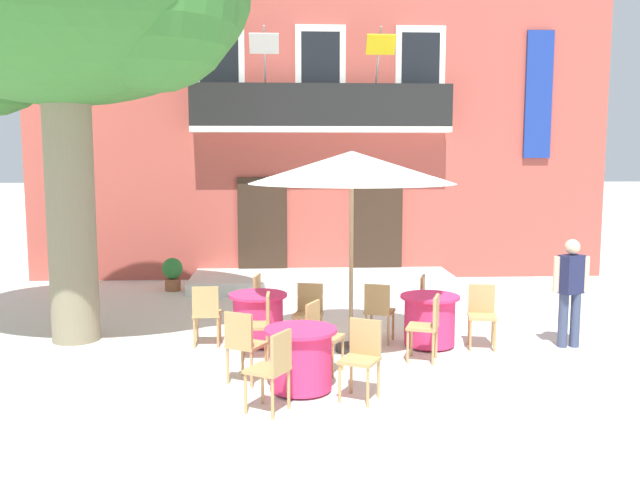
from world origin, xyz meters
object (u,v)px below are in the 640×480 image
at_px(cafe_chair_middle_2, 206,311).
at_px(cafe_chair_front_1, 482,311).
at_px(cafe_chair_near_tree_0, 362,353).
at_px(cafe_table_middle, 258,318).
at_px(cafe_chair_front_3, 379,308).
at_px(cafe_umbrella, 352,168).
at_px(cafe_chair_near_tree_1, 320,332).
at_px(pedestrian_near_entrance, 571,287).
at_px(cafe_chair_middle_3, 261,321).
at_px(cafe_chair_near_tree_2, 243,342).
at_px(plane_tree, 57,1).
at_px(ground_planter_left, 172,272).
at_px(cafe_table_near_tree, 301,359).
at_px(cafe_chair_front_2, 429,300).
at_px(cafe_table_front, 430,320).
at_px(cafe_chair_middle_1, 264,299).
at_px(cafe_chair_front_0, 428,323).
at_px(cafe_chair_middle_0, 309,310).

relative_size(cafe_chair_middle_2, cafe_chair_front_1, 1.00).
relative_size(cafe_chair_near_tree_0, cafe_table_middle, 1.05).
bearing_deg(cafe_chair_front_3, cafe_umbrella, -139.56).
height_order(cafe_chair_near_tree_1, pedestrian_near_entrance, pedestrian_near_entrance).
bearing_deg(cafe_umbrella, cafe_chair_middle_3, -165.65).
bearing_deg(cafe_chair_near_tree_1, cafe_chair_near_tree_0, -66.55).
xyz_separation_m(cafe_chair_near_tree_2, pedestrian_near_entrance, (4.66, 1.39, 0.37)).
relative_size(plane_tree, ground_planter_left, 9.89).
bearing_deg(cafe_table_near_tree, pedestrian_near_entrance, 22.99).
relative_size(plane_tree, cafe_umbrella, 2.33).
distance_m(cafe_chair_near_tree_1, cafe_chair_near_tree_2, 1.05).
relative_size(cafe_chair_front_2, cafe_chair_front_3, 1.00).
xyz_separation_m(cafe_chair_near_tree_0, cafe_chair_near_tree_2, (-1.39, 0.58, 0.00)).
xyz_separation_m(cafe_chair_near_tree_0, cafe_chair_front_3, (0.51, 2.31, 0.00)).
xyz_separation_m(plane_tree, cafe_chair_near_tree_2, (2.74, -2.19, -4.46)).
bearing_deg(cafe_chair_near_tree_0, plane_tree, 146.16).
bearing_deg(plane_tree, cafe_chair_front_3, -5.64).
relative_size(cafe_chair_front_2, ground_planter_left, 1.33).
relative_size(cafe_chair_near_tree_1, cafe_chair_front_2, 1.00).
bearing_deg(cafe_table_near_tree, cafe_chair_front_1, 33.04).
xyz_separation_m(cafe_chair_middle_3, cafe_chair_front_3, (1.73, 0.71, 0.00)).
bearing_deg(cafe_chair_front_1, cafe_chair_front_2, 126.45).
bearing_deg(ground_planter_left, cafe_chair_front_2, -38.62).
relative_size(cafe_table_front, cafe_chair_front_2, 0.95).
height_order(cafe_chair_near_tree_1, cafe_chair_middle_1, same).
xyz_separation_m(plane_tree, cafe_table_near_tree, (3.43, -2.48, -4.60)).
height_order(cafe_chair_near_tree_2, cafe_chair_front_2, same).
xyz_separation_m(cafe_table_middle, cafe_chair_front_0, (2.34, -0.98, 0.14)).
relative_size(plane_tree, cafe_chair_middle_2, 7.43).
bearing_deg(cafe_chair_near_tree_2, cafe_chair_near_tree_1, 23.22).
bearing_deg(plane_tree, cafe_chair_near_tree_1, -25.66).
xyz_separation_m(cafe_chair_near_tree_1, cafe_chair_middle_3, (-0.79, 0.61, 0.00)).
relative_size(cafe_chair_middle_0, ground_planter_left, 1.33).
bearing_deg(ground_planter_left, cafe_chair_front_0, -50.33).
distance_m(cafe_chair_near_tree_0, pedestrian_near_entrance, 3.83).
bearing_deg(cafe_chair_front_0, plane_tree, 164.97).
height_order(cafe_table_near_tree, cafe_chair_middle_1, cafe_chair_middle_1).
xyz_separation_m(cafe_chair_middle_0, cafe_chair_middle_2, (-1.50, 0.02, 0.00)).
relative_size(cafe_chair_near_tree_2, cafe_chair_middle_1, 1.00).
bearing_deg(cafe_chair_middle_3, ground_planter_left, 112.02).
distance_m(cafe_chair_near_tree_0, cafe_chair_front_3, 2.37).
height_order(cafe_chair_front_2, cafe_umbrella, cafe_umbrella).
bearing_deg(cafe_table_middle, cafe_chair_near_tree_1, -58.07).
bearing_deg(cafe_chair_front_2, cafe_umbrella, -145.16).
bearing_deg(cafe_chair_front_1, cafe_umbrella, -176.92).
xyz_separation_m(cafe_chair_middle_1, cafe_chair_front_2, (2.60, -0.26, 0.00)).
bearing_deg(cafe_chair_middle_2, cafe_chair_middle_3, -39.71).
bearing_deg(cafe_chair_front_2, cafe_chair_middle_1, 174.38).
bearing_deg(cafe_chair_front_3, cafe_chair_middle_2, -179.23).
xyz_separation_m(cafe_chair_middle_0, pedestrian_near_entrance, (3.79, -0.29, 0.37)).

